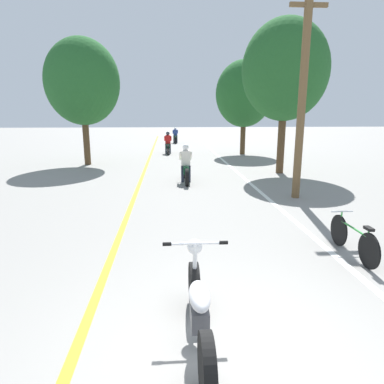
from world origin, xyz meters
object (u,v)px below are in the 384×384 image
object	(u,v)px
roadside_tree_left	(82,82)
motorcycle_rider_mid	(168,145)
motorcycle_foreground	(199,310)
roadside_tree_right_near	(285,70)
motorcycle_rider_lead	(186,168)
roadside_tree_right_far	(244,94)
motorcycle_rider_far	(175,137)
bicycle_parked	(353,238)
utility_pole	(303,94)

from	to	relation	value
roadside_tree_left	motorcycle_rider_mid	size ratio (longest dim) A/B	2.97
motorcycle_foreground	roadside_tree_right_near	bearing A→B (deg)	67.64
roadside_tree_left	roadside_tree_right_near	bearing A→B (deg)	-19.14
motorcycle_rider_mid	motorcycle_rider_lead	bearing A→B (deg)	-86.01
motorcycle_foreground	roadside_tree_right_far	bearing A→B (deg)	76.23
motorcycle_rider_lead	motorcycle_rider_mid	bearing A→B (deg)	93.99
roadside_tree_right_far	motorcycle_rider_mid	xyz separation A→B (m)	(-4.80, 0.64, -3.22)
motorcycle_foreground	motorcycle_rider_lead	xyz separation A→B (m)	(0.36, 9.56, 0.11)
roadside_tree_left	motorcycle_foreground	size ratio (longest dim) A/B	2.84
motorcycle_foreground	motorcycle_rider_far	world-z (taller)	motorcycle_rider_far
motorcycle_rider_lead	bicycle_parked	size ratio (longest dim) A/B	1.29
roadside_tree_left	motorcycle_rider_mid	bearing A→B (deg)	47.56
utility_pole	roadside_tree_left	xyz separation A→B (m)	(-8.17, 7.64, 0.91)
roadside_tree_right_near	motorcycle_rider_lead	distance (m)	5.98
roadside_tree_right_far	roadside_tree_left	bearing A→B (deg)	-156.40
utility_pole	bicycle_parked	size ratio (longest dim) A/B	3.65
motorcycle_rider_mid	bicycle_parked	size ratio (longest dim) A/B	1.23
utility_pole	bicycle_parked	bearing A→B (deg)	-97.61
roadside_tree_right_far	utility_pole	bearing A→B (deg)	-93.95
motorcycle_rider_mid	motorcycle_rider_far	size ratio (longest dim) A/B	1.00
roadside_tree_left	motorcycle_foreground	bearing A→B (deg)	-72.86
utility_pole	motorcycle_rider_lead	distance (m)	5.06
roadside_tree_right_near	motorcycle_rider_mid	world-z (taller)	roadside_tree_right_near
roadside_tree_right_far	motorcycle_rider_lead	world-z (taller)	roadside_tree_right_far
roadside_tree_right_near	bicycle_parked	bearing A→B (deg)	-99.76
utility_pole	motorcycle_rider_far	size ratio (longest dim) A/B	2.98
utility_pole	motorcycle_rider_far	bearing A→B (deg)	99.43
bicycle_parked	motorcycle_rider_mid	bearing A→B (deg)	101.50
bicycle_parked	roadside_tree_right_far	bearing A→B (deg)	85.02
roadside_tree_right_far	motorcycle_rider_mid	size ratio (longest dim) A/B	2.79
motorcycle_rider_lead	motorcycle_rider_mid	distance (m)	9.47
motorcycle_rider_far	motorcycle_foreground	bearing A→B (deg)	-90.80
roadside_tree_right_near	motorcycle_rider_lead	xyz separation A→B (m)	(-4.29, -1.74, -3.80)
roadside_tree_right_far	motorcycle_foreground	xyz separation A→B (m)	(-4.50, -18.38, -3.32)
motorcycle_foreground	bicycle_parked	distance (m)	3.87
motorcycle_foreground	motorcycle_rider_far	size ratio (longest dim) A/B	1.05
motorcycle_rider_lead	motorcycle_rider_far	size ratio (longest dim) A/B	1.05
motorcycle_rider_lead	roadside_tree_right_near	bearing A→B (deg)	22.08
motorcycle_foreground	motorcycle_rider_far	xyz separation A→B (m)	(0.37, 26.89, 0.08)
roadside_tree_right_far	motorcycle_rider_mid	world-z (taller)	roadside_tree_right_far
roadside_tree_right_near	roadside_tree_left	bearing A→B (deg)	160.86
motorcycle_rider_mid	bicycle_parked	distance (m)	17.05
bicycle_parked	roadside_tree_right_near	bearing A→B (deg)	80.24
roadside_tree_left	motorcycle_rider_far	distance (m)	13.80
roadside_tree_right_far	roadside_tree_right_near	bearing A→B (deg)	-88.81
motorcycle_foreground	motorcycle_rider_far	bearing A→B (deg)	89.20
roadside_tree_right_far	motorcycle_rider_mid	distance (m)	5.81
roadside_tree_right_near	motorcycle_foreground	bearing A→B (deg)	-112.36
motorcycle_rider_lead	roadside_tree_right_far	bearing A→B (deg)	64.84
motorcycle_rider_mid	roadside_tree_right_near	bearing A→B (deg)	-57.32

